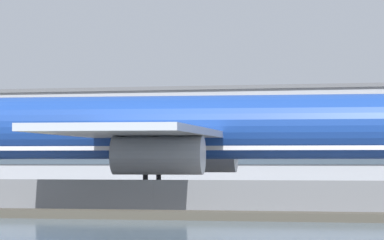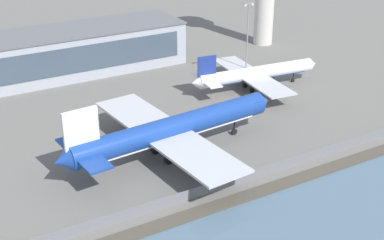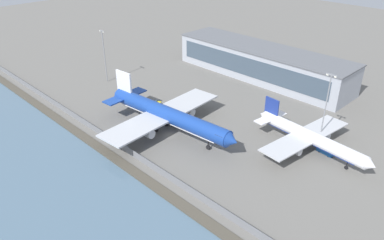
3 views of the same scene
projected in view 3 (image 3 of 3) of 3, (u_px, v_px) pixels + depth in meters
ground_plane at (169, 135)px, 121.81m from camera, size 500.00×500.00×0.00m
shoreline_seawall at (116, 159)px, 108.95m from camera, size 320.00×3.00×0.50m
perimeter_fence at (129, 151)px, 111.31m from camera, size 280.00×0.10×2.34m
cargo_jet_blue at (166, 115)px, 121.33m from camera, size 54.12×46.49×16.04m
passenger_jet_white at (309, 137)px, 111.95m from camera, size 40.25×34.73×11.81m
baggage_tug at (156, 103)px, 141.37m from camera, size 3.56×3.03×1.80m
ops_van at (326, 150)px, 111.46m from camera, size 5.44×2.79×2.48m
terminal_building at (262, 62)px, 164.11m from camera, size 81.34×20.27×13.41m
apron_light_mast_apron_west at (104, 54)px, 156.64m from camera, size 3.20×0.40×22.39m
apron_light_mast_apron_east at (326, 107)px, 110.91m from camera, size 3.20×0.40×23.32m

